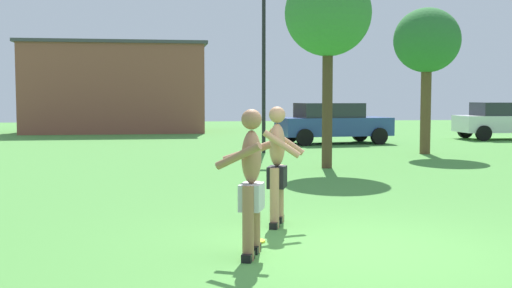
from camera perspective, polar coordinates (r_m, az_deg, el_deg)
The scene contains 10 objects.
ground_plane at distance 7.86m, azimuth 8.88°, elevation -9.28°, with size 80.00×80.00×0.00m, color #4C8E3D.
player_near at distance 7.30m, azimuth -0.46°, elevation -3.14°, with size 0.71×0.73×1.69m.
player_in_black at distance 9.09m, azimuth 1.93°, elevation -1.68°, with size 0.69×0.70×1.69m.
frisbee at distance 8.17m, azimuth -0.02°, elevation -8.62°, with size 0.24×0.24×0.03m, color yellow.
car_blue_mid_lot at distance 25.12m, azimuth 6.80°, elevation 1.91°, with size 4.47×2.39×1.58m.
car_white_far_end at distance 29.50m, azimuth 21.40°, elevation 1.99°, with size 4.39×2.22×1.58m.
lamp_post at distance 20.89m, azimuth 0.69°, elevation 9.35°, with size 0.60×0.24×6.07m.
outbuilding_behind_lot at distance 34.14m, azimuth -12.38°, elevation 4.91°, with size 9.24×5.12×4.57m.
tree_left_field at distance 16.61m, azimuth 6.42°, elevation 11.32°, with size 2.19×2.19×5.02m.
tree_right_field at distance 21.20m, azimuth 14.95°, elevation 8.71°, with size 2.10×2.10×4.63m.
Camera 1 is at (-2.33, -7.28, 1.83)m, focal length 45.02 mm.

